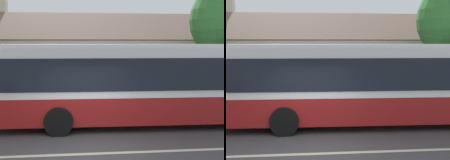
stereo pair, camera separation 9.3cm
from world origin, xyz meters
The scene contains 5 objects.
ground_plane centered at (0.00, 0.00, 0.00)m, with size 300.00×300.00×0.00m, color #424244.
sidewalk_far centered at (0.00, 6.00, 0.07)m, with size 60.00×3.00×0.15m, color #9E9E99.
lane_divider_stripe centered at (0.00, 0.00, 0.00)m, with size 60.00×0.16×0.01m, color beige.
community_building centered at (0.43, 13.24, 1.80)m, with size 24.10×8.52×6.39m.
transit_bus centered at (2.52, 2.90, 1.68)m, with size 12.37×2.95×3.13m.
Camera 2 is at (0.13, -7.76, 3.16)m, focal length 45.00 mm.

